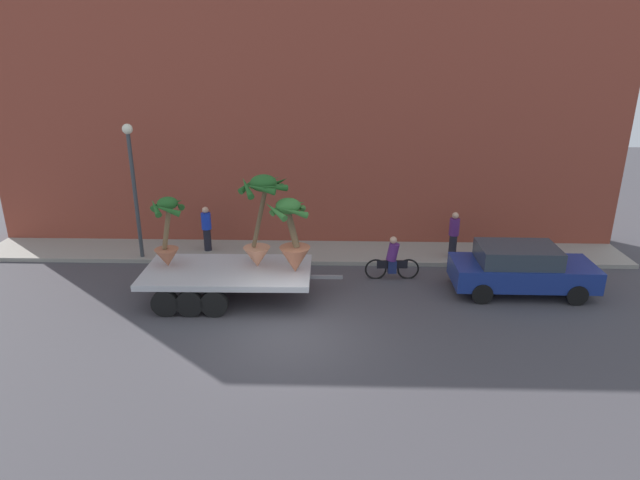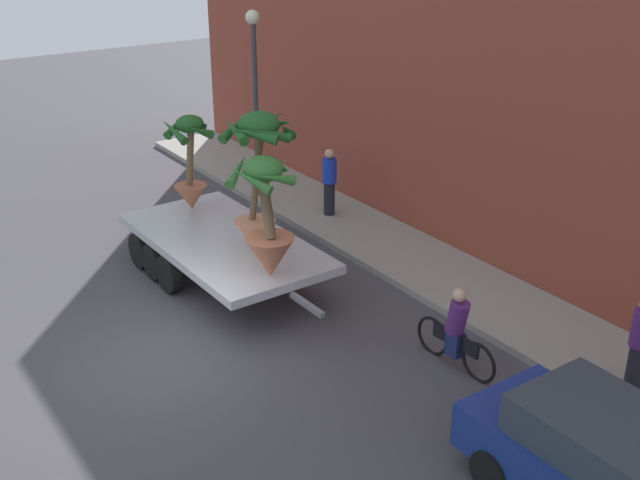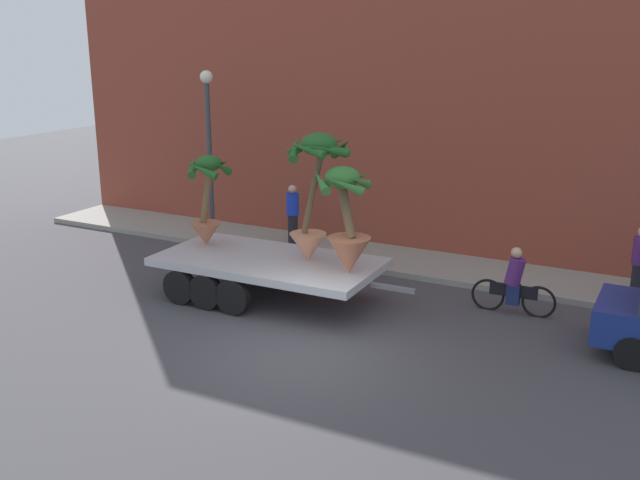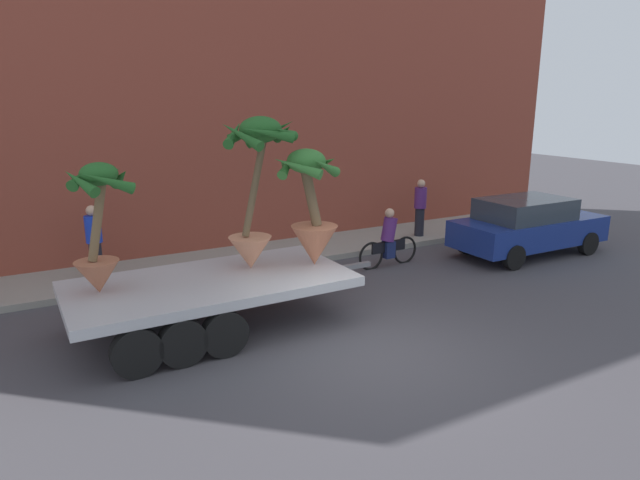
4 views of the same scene
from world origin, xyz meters
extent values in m
plane|color=#423F44|center=(0.00, 0.00, 0.00)|extent=(60.00, 60.00, 0.00)
cube|color=gray|center=(0.00, 6.10, 0.07)|extent=(24.00, 2.20, 0.15)
cube|color=brown|center=(0.00, 7.80, 4.69)|extent=(24.00, 1.20, 9.38)
cube|color=#B7BABF|center=(-2.08, 2.24, 0.89)|extent=(5.15, 2.65, 0.18)
cylinder|color=black|center=(-3.73, 3.42, 0.40)|extent=(0.80, 0.23, 0.80)
cylinder|color=black|center=(-3.69, 1.01, 0.40)|extent=(0.80, 0.23, 0.80)
cylinder|color=black|center=(-3.01, 3.43, 0.40)|extent=(0.80, 0.23, 0.80)
cylinder|color=black|center=(-2.98, 1.02, 0.40)|extent=(0.80, 0.23, 0.80)
cylinder|color=black|center=(-2.30, 3.44, 0.40)|extent=(0.80, 0.23, 0.80)
cylinder|color=black|center=(-2.26, 1.03, 0.40)|extent=(0.80, 0.23, 0.80)
cube|color=slate|center=(0.98, 2.28, 0.74)|extent=(1.00, 0.11, 0.10)
cone|color=#B26647|center=(0.03, 2.10, 1.38)|extent=(0.93, 0.93, 0.80)
cylinder|color=brown|center=(-0.06, 2.10, 2.42)|extent=(0.48, 0.20, 1.29)
ellipsoid|color=#387A33|center=(-0.14, 2.10, 3.06)|extent=(0.74, 0.74, 0.46)
cone|color=#387A33|center=(0.26, 2.11, 3.00)|extent=(0.22, 0.83, 0.43)
cone|color=#387A33|center=(-0.05, 2.48, 3.01)|extent=(0.83, 0.39, 0.38)
cone|color=#387A33|center=(-0.40, 2.36, 2.97)|extent=(0.68, 0.67, 0.50)
cone|color=#387A33|center=(-0.50, 1.78, 3.00)|extent=(0.80, 0.85, 0.45)
cone|color=#387A33|center=(0.06, 1.73, 2.98)|extent=(0.84, 0.59, 0.49)
cone|color=tan|center=(-1.18, 2.49, 1.30)|extent=(0.84, 0.84, 0.64)
cylinder|color=brown|center=(-1.04, 2.49, 2.63)|extent=(0.60, 0.14, 2.00)
ellipsoid|color=#235B23|center=(-0.90, 2.49, 3.64)|extent=(0.80, 0.80, 0.50)
cone|color=#235B23|center=(-0.46, 2.42, 3.58)|extent=(0.33, 0.92, 0.45)
cone|color=#235B23|center=(-0.54, 2.87, 3.55)|extent=(0.89, 0.86, 0.63)
cone|color=#235B23|center=(-0.93, 2.94, 3.58)|extent=(0.93, 0.26, 0.46)
cone|color=#235B23|center=(-1.31, 2.77, 3.57)|extent=(0.74, 0.94, 0.53)
cone|color=#235B23|center=(-1.37, 2.29, 3.57)|extent=(0.59, 1.02, 0.55)
cone|color=#235B23|center=(-0.97, 2.01, 3.60)|extent=(1.00, 0.33, 0.38)
cone|color=#235B23|center=(-0.57, 2.14, 3.60)|extent=(0.84, 0.83, 0.39)
cone|color=#B26647|center=(-3.98, 2.45, 1.26)|extent=(0.74, 0.74, 0.56)
cylinder|color=brown|center=(-3.89, 2.45, 2.28)|extent=(0.44, 0.15, 1.47)
ellipsoid|color=#235B23|center=(-3.80, 2.45, 3.01)|extent=(0.62, 0.62, 0.39)
cone|color=#235B23|center=(-3.46, 2.49, 2.92)|extent=(0.29, 0.74, 0.47)
cone|color=#235B23|center=(-3.72, 2.76, 2.94)|extent=(0.70, 0.37, 0.42)
cone|color=#235B23|center=(-4.09, 2.60, 2.95)|extent=(0.50, 0.69, 0.38)
cone|color=#235B23|center=(-4.12, 2.25, 2.93)|extent=(0.57, 0.75, 0.48)
cone|color=#235B23|center=(-3.73, 2.03, 2.94)|extent=(0.88, 0.34, 0.49)
torus|color=black|center=(3.71, 3.94, 0.34)|extent=(0.74, 0.09, 0.74)
torus|color=black|center=(2.61, 3.89, 0.34)|extent=(0.74, 0.09, 0.74)
cube|color=black|center=(3.16, 3.91, 0.52)|extent=(1.04, 0.10, 0.28)
cylinder|color=#51236B|center=(3.16, 3.91, 0.97)|extent=(0.46, 0.36, 0.65)
sphere|color=tan|center=(3.16, 3.91, 1.39)|extent=(0.24, 0.24, 0.24)
cube|color=navy|center=(3.16, 3.91, 0.44)|extent=(0.29, 0.25, 0.44)
cylinder|color=black|center=(5.75, 3.79, 0.32)|extent=(0.64, 0.20, 0.64)
cylinder|color=black|center=(5.74, 2.12, 0.32)|extent=(0.64, 0.20, 0.64)
cylinder|color=black|center=(-3.59, 6.03, 0.57)|extent=(0.28, 0.28, 0.85)
cylinder|color=#1938C6|center=(-3.59, 6.03, 1.31)|extent=(0.36, 0.36, 0.62)
sphere|color=tan|center=(-3.59, 6.03, 1.74)|extent=(0.24, 0.24, 0.24)
cylinder|color=black|center=(5.52, 5.61, 0.57)|extent=(0.28, 0.28, 0.85)
cylinder|color=#383D42|center=(-5.86, 5.30, 2.40)|extent=(0.14, 0.14, 4.50)
sphere|color=#EAEACC|center=(-5.86, 5.30, 4.80)|extent=(0.36, 0.36, 0.36)
camera|label=1|loc=(1.24, -13.00, 7.43)|focal=30.33mm
camera|label=2|loc=(11.43, -4.69, 7.57)|focal=44.05mm
camera|label=3|loc=(6.23, -11.18, 5.91)|focal=40.36mm
camera|label=4|loc=(-5.03, -7.27, 4.24)|focal=31.26mm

